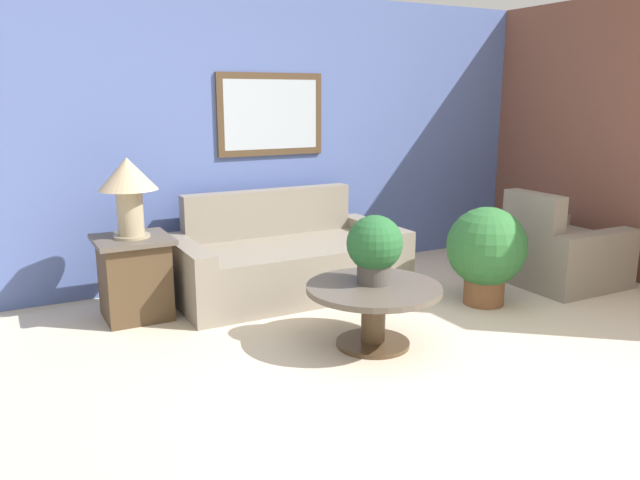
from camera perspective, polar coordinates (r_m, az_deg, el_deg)
ground_plane at (r=3.93m, az=15.11°, el=-12.91°), size 20.00×20.00×0.00m
wall_back at (r=5.97m, az=-3.57°, el=9.33°), size 7.44×0.09×2.60m
wall_right at (r=6.58m, az=24.99°, el=8.45°), size 0.06×4.85×2.60m
couch_main at (r=5.45m, az=-3.09°, el=-1.99°), size 1.96×1.00×0.86m
armchair at (r=6.13m, az=20.87°, el=-1.13°), size 0.91×0.97×0.86m
coffee_table at (r=4.30m, az=4.92°, el=-5.67°), size 0.93×0.93×0.43m
side_table at (r=5.03m, az=-16.58°, el=-3.24°), size 0.56×0.56×0.64m
table_lamp at (r=4.88m, az=-17.13°, el=4.94°), size 0.44×0.44×0.61m
potted_plant_on_table at (r=4.26m, az=5.02°, el=-0.62°), size 0.39×0.39×0.47m
potted_plant_floor at (r=5.27m, az=14.97°, el=-0.93°), size 0.65×0.65×0.81m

